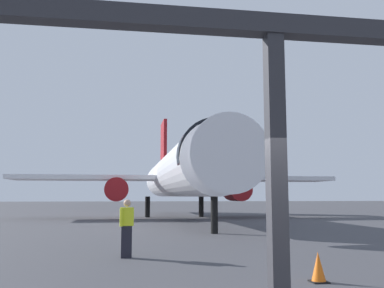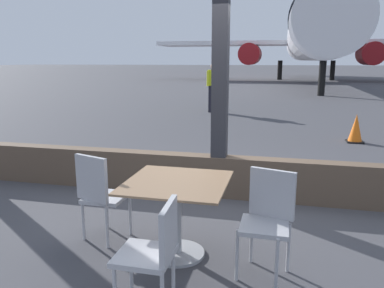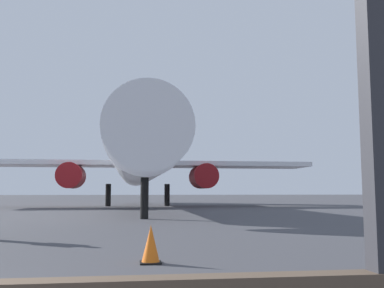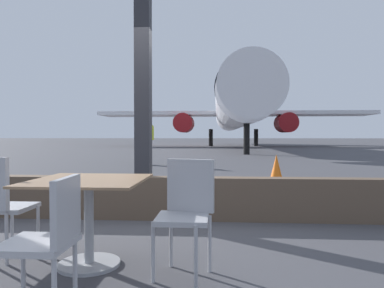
% 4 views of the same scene
% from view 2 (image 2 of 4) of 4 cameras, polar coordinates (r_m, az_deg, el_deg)
% --- Properties ---
extents(ground_plane, '(220.00, 220.00, 0.00)m').
position_cam_2_polar(ground_plane, '(45.00, 12.64, 9.75)').
color(ground_plane, '#424247').
extents(window_frame, '(8.48, 0.24, 3.99)m').
position_cam_2_polar(window_frame, '(5.03, 4.22, 8.31)').
color(window_frame, brown).
rests_on(window_frame, ground).
extents(dining_table, '(0.93, 0.93, 0.74)m').
position_cam_2_polar(dining_table, '(3.62, -2.24, -9.50)').
color(dining_table, '#8C6B4C').
rests_on(dining_table, ground).
extents(cafe_chair_window_left, '(0.41, 0.41, 0.85)m').
position_cam_2_polar(cafe_chair_window_left, '(2.84, -5.53, -15.15)').
color(cafe_chair_window_left, '#B2B2B7').
rests_on(cafe_chair_window_left, ground).
extents(cafe_chair_window_right, '(0.47, 0.47, 0.91)m').
position_cam_2_polar(cafe_chair_window_right, '(3.38, 11.24, -10.17)').
color(cafe_chair_window_right, '#B2B2B7').
rests_on(cafe_chair_window_right, ground).
extents(cafe_chair_aisle_left, '(0.49, 0.49, 0.92)m').
position_cam_2_polar(cafe_chair_aisle_left, '(3.99, -13.64, -6.80)').
color(cafe_chair_aisle_left, '#B2B2B7').
rests_on(cafe_chair_aisle_left, ground).
extents(airplane, '(27.56, 34.27, 10.54)m').
position_cam_2_polar(airplane, '(34.91, 17.17, 14.85)').
color(airplane, silver).
rests_on(airplane, ground).
extents(ground_crew_worker, '(0.43, 0.43, 1.74)m').
position_cam_2_polar(ground_crew_worker, '(13.74, 3.22, 8.49)').
color(ground_crew_worker, black).
rests_on(ground_crew_worker, ground).
extents(traffic_cone, '(0.36, 0.36, 0.64)m').
position_cam_2_polar(traffic_cone, '(9.42, 23.23, 2.06)').
color(traffic_cone, orange).
rests_on(traffic_cone, ground).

